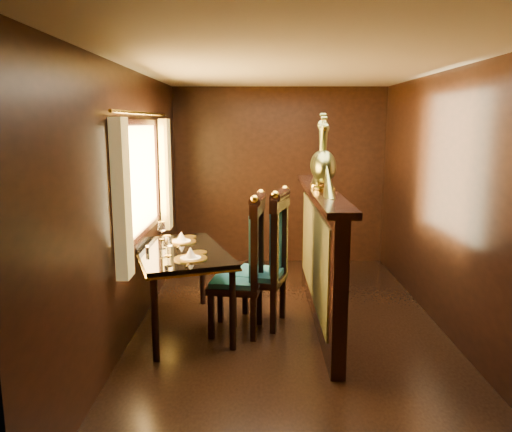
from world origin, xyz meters
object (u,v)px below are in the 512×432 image
object	(u,v)px
dining_table	(181,257)
chair_right	(271,255)
peacock_right	(321,152)
peacock_left	(325,152)
chair_left	(249,261)

from	to	relation	value
dining_table	chair_right	xyz separation A→B (m)	(0.88, 0.10, -0.00)
peacock_right	peacock_left	bearing A→B (deg)	-90.00
peacock_left	chair_right	bearing A→B (deg)	179.56
peacock_left	peacock_right	xyz separation A→B (m)	(0.00, 0.26, -0.02)
chair_right	peacock_left	bearing A→B (deg)	15.26
dining_table	chair_left	xyz separation A→B (m)	(0.66, -0.08, -0.01)
chair_left	chair_right	xyz separation A→B (m)	(0.22, 0.18, 0.01)
peacock_left	peacock_right	size ratio (longest dim) A/B	1.04
dining_table	peacock_left	xyz separation A→B (m)	(1.38, 0.10, 1.00)
chair_left	chair_right	bearing A→B (deg)	48.69
chair_right	peacock_right	distance (m)	1.14
dining_table	peacock_right	xyz separation A→B (m)	(1.38, 0.36, 0.99)
dining_table	peacock_left	world-z (taller)	peacock_left
chair_left	peacock_left	xyz separation A→B (m)	(0.72, 0.18, 1.01)
dining_table	peacock_right	distance (m)	1.73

